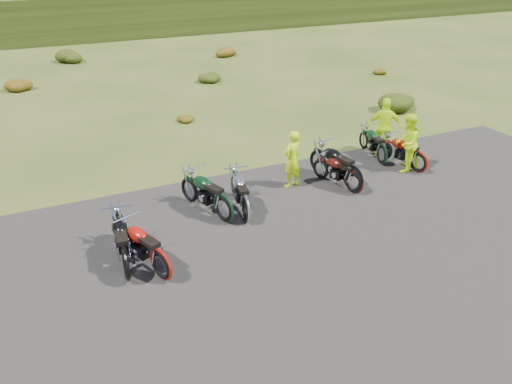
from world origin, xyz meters
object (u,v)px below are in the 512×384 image
motorcycle_0 (128,279)px  motorcycle_3 (246,222)px  motorcycle_7 (381,165)px  person_middle (292,160)px

motorcycle_0 → motorcycle_3: motorcycle_0 is taller
motorcycle_3 → motorcycle_7: 5.57m
motorcycle_3 → person_middle: size_ratio=1.18×
motorcycle_0 → motorcycle_3: bearing=-65.0°
motorcycle_0 → motorcycle_7: bearing=-67.4°
person_middle → motorcycle_3: bearing=13.1°
motorcycle_3 → motorcycle_7: size_ratio=1.04×
motorcycle_3 → motorcycle_7: (5.36, 1.52, 0.00)m
motorcycle_3 → person_middle: bearing=-47.4°
motorcycle_0 → motorcycle_3: (3.26, 1.18, 0.00)m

